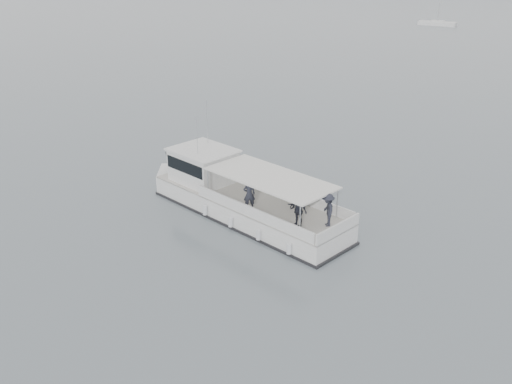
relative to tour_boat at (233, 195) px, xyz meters
The scene contains 2 objects.
ground 4.64m from the tour_boat, 61.22° to the right, with size 1400.00×1400.00×0.00m, color slate.
tour_boat is the anchor object (origin of this frame).
Camera 1 is at (13.99, -19.80, 13.55)m, focal length 40.00 mm.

